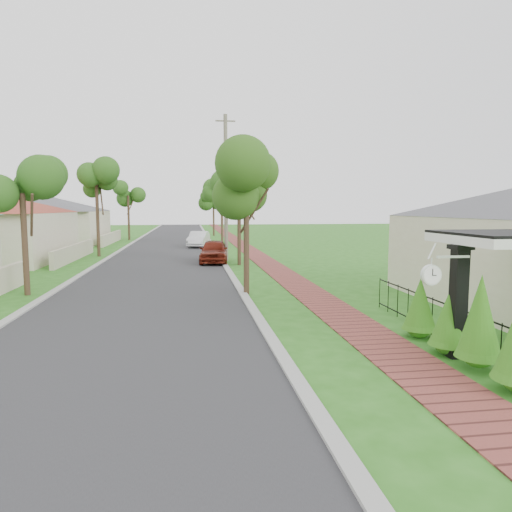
{
  "coord_description": "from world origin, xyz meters",
  "views": [
    {
      "loc": [
        -1.34,
        -10.21,
        3.32
      ],
      "look_at": [
        1.13,
        6.74,
        1.5
      ],
      "focal_mm": 32.0,
      "sensor_mm": 36.0,
      "label": 1
    }
  ],
  "objects": [
    {
      "name": "near_tree",
      "position": [
        0.8,
        7.0,
        4.13
      ],
      "size": [
        2.02,
        2.02,
        5.19
      ],
      "color": "#382619",
      "rests_on": "ground"
    },
    {
      "name": "kerb_left",
      "position": [
        -6.65,
        20.0,
        0.0
      ],
      "size": [
        0.3,
        120.0,
        0.1
      ],
      "primitive_type": "cube",
      "color": "#9E9E99",
      "rests_on": "ground"
    },
    {
      "name": "far_house_grey",
      "position": [
        -14.97,
        34.0,
        2.34
      ],
      "size": [
        15.56,
        15.56,
        4.6
      ],
      "color": "beige",
      "rests_on": "ground"
    },
    {
      "name": "street_trees",
      "position": [
        -2.87,
        26.84,
        4.54
      ],
      "size": [
        10.7,
        37.65,
        5.89
      ],
      "color": "#382619",
      "rests_on": "ground"
    },
    {
      "name": "porch_post",
      "position": [
        4.55,
        -1.0,
        1.12
      ],
      "size": [
        0.48,
        0.48,
        2.52
      ],
      "color": "black",
      "rests_on": "ground"
    },
    {
      "name": "picket_fence",
      "position": [
        4.9,
        -0.0,
        0.53
      ],
      "size": [
        0.03,
        8.02,
        1.0
      ],
      "color": "black",
      "rests_on": "ground"
    },
    {
      "name": "kerb_right",
      "position": [
        0.65,
        20.0,
        0.0
      ],
      "size": [
        0.3,
        120.0,
        0.1
      ],
      "primitive_type": "cube",
      "color": "#9E9E99",
      "rests_on": "ground"
    },
    {
      "name": "hedge_row",
      "position": [
        4.45,
        -1.59,
        0.89
      ],
      "size": [
        0.87,
        4.45,
        2.02
      ],
      "color": "#216514",
      "rests_on": "ground"
    },
    {
      "name": "parked_car_red",
      "position": [
        0.1,
        17.29,
        0.69
      ],
      "size": [
        2.01,
        4.21,
        1.39
      ],
      "primitive_type": "imported",
      "rotation": [
        0.0,
        0.0,
        -0.09
      ],
      "color": "maroon",
      "rests_on": "ground"
    },
    {
      "name": "utility_pole",
      "position": [
        0.9,
        17.96,
        4.52
      ],
      "size": [
        1.2,
        0.24,
        8.93
      ],
      "color": "#736B5A",
      "rests_on": "ground"
    },
    {
      "name": "road",
      "position": [
        -3.0,
        20.0,
        0.0
      ],
      "size": [
        7.0,
        120.0,
        0.02
      ],
      "primitive_type": "cube",
      "color": "#28282B",
      "rests_on": "ground"
    },
    {
      "name": "parked_car_white",
      "position": [
        -0.58,
        28.57,
        0.65
      ],
      "size": [
        2.11,
        4.15,
        1.3
      ],
      "primitive_type": "imported",
      "rotation": [
        0.0,
        0.0,
        -0.19
      ],
      "color": "white",
      "rests_on": "ground"
    },
    {
      "name": "station_clock",
      "position": [
        3.69,
        -1.4,
        1.95
      ],
      "size": [
        1.07,
        0.13,
        0.62
      ],
      "color": "white",
      "rests_on": "ground"
    },
    {
      "name": "sidewalk",
      "position": [
        3.25,
        20.0,
        0.0
      ],
      "size": [
        1.5,
        120.0,
        0.03
      ],
      "primitive_type": "cube",
      "color": "brown",
      "rests_on": "ground"
    },
    {
      "name": "ground",
      "position": [
        0.0,
        0.0,
        0.0
      ],
      "size": [
        160.0,
        160.0,
        0.0
      ],
      "primitive_type": "plane",
      "color": "#286618",
      "rests_on": "ground"
    }
  ]
}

